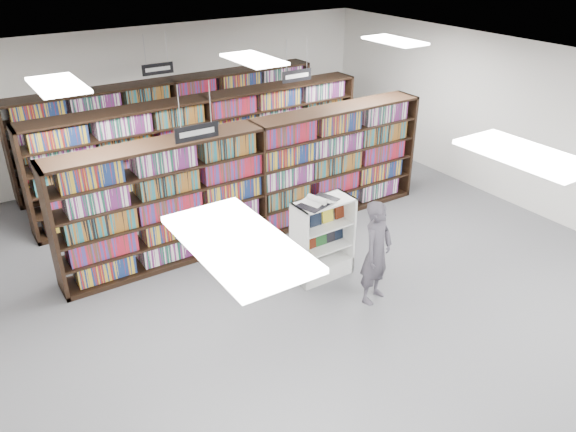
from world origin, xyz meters
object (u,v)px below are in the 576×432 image
endcap_display (321,249)px  shopper (377,252)px  bookshelf_row_near (257,181)px  open_book (318,201)px

endcap_display → shopper: (0.27, -0.98, 0.35)m
bookshelf_row_near → endcap_display: (0.16, -1.72, -0.59)m
endcap_display → open_book: size_ratio=1.88×
endcap_display → bookshelf_row_near: bearing=94.5°
endcap_display → shopper: bearing=-75.2°
endcap_display → open_book: bearing=-160.5°
endcap_display → open_book: (-0.13, -0.05, 0.91)m
bookshelf_row_near → endcap_display: bookshelf_row_near is taller
bookshelf_row_near → shopper: size_ratio=4.33×
shopper → open_book: bearing=93.7°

